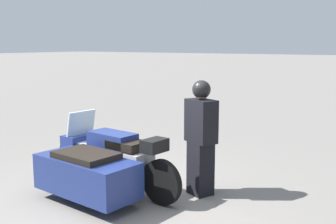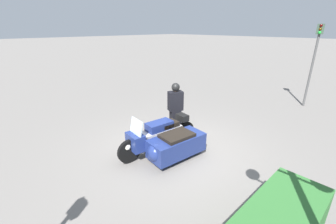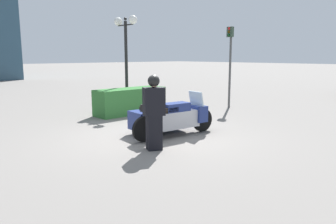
# 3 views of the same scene
# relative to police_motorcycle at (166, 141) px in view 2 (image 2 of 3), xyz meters

# --- Properties ---
(ground_plane) EXTENTS (160.00, 160.00, 0.00)m
(ground_plane) POSITION_rel_police_motorcycle_xyz_m (-0.52, -0.03, -0.46)
(ground_plane) COLOR slate
(police_motorcycle) EXTENTS (2.58, 1.42, 1.15)m
(police_motorcycle) POSITION_rel_police_motorcycle_xyz_m (0.00, 0.00, 0.00)
(police_motorcycle) COLOR black
(police_motorcycle) RESTS_ON ground
(officer_rider) EXTENTS (0.54, 0.45, 1.70)m
(officer_rider) POSITION_rel_police_motorcycle_xyz_m (-1.27, -0.91, 0.44)
(officer_rider) COLOR black
(officer_rider) RESTS_ON ground
(traffic_light_far) EXTENTS (0.22, 0.28, 3.47)m
(traffic_light_far) POSITION_rel_police_motorcycle_xyz_m (-7.38, 1.25, 1.82)
(traffic_light_far) COLOR #4C4C4C
(traffic_light_far) RESTS_ON ground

